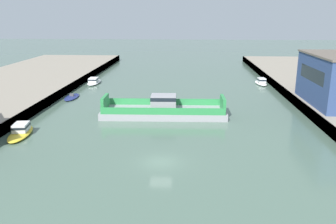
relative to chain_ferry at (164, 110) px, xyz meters
The scene contains 6 objects.
ground_plane 18.52m from the chain_ferry, 86.92° to the right, with size 400.00×400.00×0.00m, color #4C6656.
chain_ferry is the anchor object (origin of this frame).
moored_boat_near_left 35.34m from the chain_ferry, 52.93° to the left, with size 2.78×6.69×1.55m.
moored_boat_near_right 22.46m from the chain_ferry, 148.77° to the left, with size 2.46×6.57×0.89m.
moored_boat_mid_left 21.72m from the chain_ferry, 151.31° to the right, with size 3.64×7.70×1.57m.
moored_boat_mid_right 32.73m from the chain_ferry, 125.02° to the left, with size 3.15×8.27×1.47m.
Camera 1 is at (2.96, -36.08, 16.08)m, focal length 37.15 mm.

